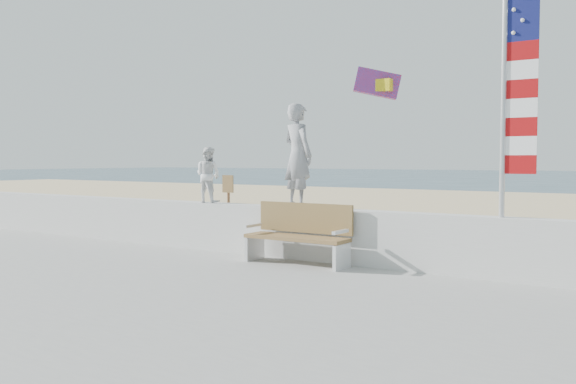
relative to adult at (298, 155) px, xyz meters
name	(u,v)px	position (x,y,z in m)	size (l,w,h in m)	color
ground	(211,286)	(-0.27, -2.00, -1.98)	(220.00, 220.00, 0.00)	#2B4656
sand	(426,228)	(-0.27, 7.00, -1.94)	(90.00, 40.00, 0.08)	beige
seawall	(285,232)	(-0.27, 0.00, -1.35)	(30.00, 0.35, 0.90)	silver
adult	(298,155)	(0.00, 0.00, 0.00)	(0.66, 0.43, 1.80)	gray
child	(208,175)	(-2.05, 0.00, -0.37)	(0.52, 0.40, 1.07)	white
bench	(299,233)	(0.32, -0.45, -1.29)	(1.80, 0.57, 1.00)	olive
flag	(513,82)	(3.59, 0.00, 1.01)	(0.50, 0.08, 3.50)	silver
parafoil_kite	(378,84)	(0.68, 1.79, 1.38)	(0.91, 0.65, 0.63)	red
sign	(228,200)	(-3.54, 2.46, -1.04)	(0.32, 0.07, 1.46)	brown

